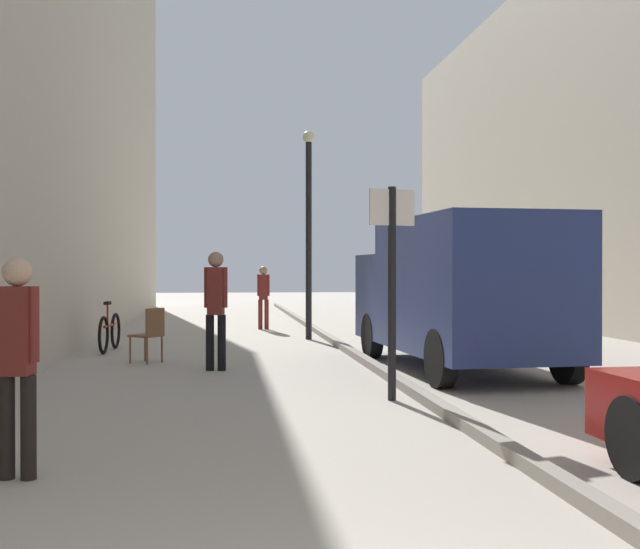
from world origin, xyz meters
The scene contains 10 objects.
ground_plane centered at (0.00, 12.00, 0.00)m, with size 80.00×80.00×0.00m, color #A8A093.
kerb_strip centered at (1.58, 12.00, 0.06)m, with size 0.16×40.00×0.12m, color gray.
pedestrian_main_foreground centered at (-0.92, 10.22, 1.08)m, with size 0.37×0.25×1.88m.
pedestrian_mid_block centered at (0.30, 18.61, 0.97)m, with size 0.33×0.22×1.68m.
pedestrian_far_crossing centered at (-2.38, 4.03, 0.97)m, with size 0.33×0.22×1.68m.
delivery_van centered at (2.91, 9.84, 1.27)m, with size 2.36×5.34×2.37m.
street_sign_post centered at (1.22, 7.15, 1.55)m, with size 0.59×0.17×2.60m.
lamp_post centered at (1.16, 15.48, 2.72)m, with size 0.28×0.28×4.76m.
bicycle_leaning centered at (-2.98, 13.38, 0.38)m, with size 0.20×1.77×0.98m.
cafe_chair_near_window centered at (-2.03, 11.33, 0.55)m, with size 0.62×0.62×0.94m.
Camera 1 is at (-0.85, -2.09, 1.59)m, focal length 43.55 mm.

